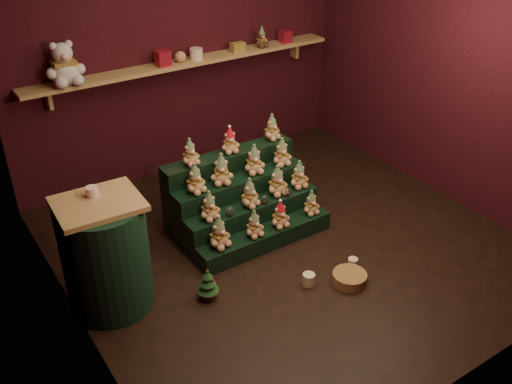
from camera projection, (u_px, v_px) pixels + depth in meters
ground at (288, 244)px, 5.47m from camera, size 4.00×4.00×0.00m
back_wall at (180, 49)px, 6.24m from camera, size 4.00×0.10×2.80m
front_wall at (505, 219)px, 3.29m from camera, size 4.00×0.10×2.80m
left_wall at (45, 172)px, 3.78m from camera, size 0.10×4.00×2.80m
right_wall at (455, 65)px, 5.75m from camera, size 0.10×4.00×2.80m
back_shelf at (188, 63)px, 6.16m from camera, size 3.60×0.26×0.24m
riser_tier_front at (266, 238)px, 5.41m from camera, size 1.40×0.22×0.18m
riser_tier_midfront at (253, 219)px, 5.52m from camera, size 1.40×0.22×0.36m
riser_tier_midback at (241, 202)px, 5.63m from camera, size 1.40×0.22×0.54m
riser_tier_back at (229, 185)px, 5.74m from camera, size 1.40×0.22×0.72m
teddy_0 at (219, 232)px, 5.06m from camera, size 0.27×0.25×0.31m
teddy_1 at (254, 224)px, 5.22m from camera, size 0.20×0.18×0.26m
teddy_2 at (280, 214)px, 5.35m from camera, size 0.19×0.18×0.27m
teddy_3 at (311, 203)px, 5.55m from camera, size 0.18×0.16×0.25m
teddy_4 at (209, 206)px, 5.13m from camera, size 0.21×0.20×0.28m
teddy_5 at (249, 193)px, 5.32m from camera, size 0.26×0.25×0.29m
teddy_6 at (277, 180)px, 5.51m from camera, size 0.23×0.21×0.30m
teddy_7 at (299, 175)px, 5.63m from camera, size 0.21×0.19×0.28m
teddy_8 at (195, 179)px, 5.18m from camera, size 0.26×0.25×0.29m
teddy_9 at (221, 169)px, 5.33m from camera, size 0.27×0.26×0.30m
teddy_10 at (254, 159)px, 5.51m from camera, size 0.24×0.22×0.29m
teddy_11 at (282, 152)px, 5.66m from camera, size 0.22×0.20×0.28m
teddy_12 at (190, 152)px, 5.28m from camera, size 0.21×0.20×0.26m
teddy_13 at (230, 140)px, 5.50m from camera, size 0.21×0.19×0.26m
teddy_14 at (272, 127)px, 5.76m from camera, size 0.23×0.22×0.26m
snow_globe_a at (230, 211)px, 5.22m from camera, size 0.07×0.07×0.09m
snow_globe_b at (265, 199)px, 5.41m from camera, size 0.07×0.07×0.09m
snow_globe_c at (287, 192)px, 5.53m from camera, size 0.06×0.06×0.09m
side_table at (106, 255)px, 4.51m from camera, size 0.68×0.68×0.98m
table_ornament at (92, 191)px, 4.32m from camera, size 0.09×0.09×0.08m
mini_christmas_tree at (208, 284)px, 4.73m from camera, size 0.18×0.18×0.31m
mug_left at (309, 279)px, 4.93m from camera, size 0.11×0.11×0.11m
mug_right at (353, 263)px, 5.15m from camera, size 0.09×0.09×0.09m
wicker_basket at (349, 278)px, 4.96m from camera, size 0.31×0.31×0.09m
white_bear at (63, 58)px, 5.36m from camera, size 0.38×0.34×0.52m
brown_bear at (262, 37)px, 6.52m from camera, size 0.16×0.15×0.23m
gift_tin_red_a at (163, 58)px, 5.95m from camera, size 0.14×0.14×0.16m
gift_tin_cream at (196, 54)px, 6.15m from camera, size 0.14×0.14×0.12m
gift_tin_red_b at (285, 36)px, 6.71m from camera, size 0.12×0.12×0.14m
shelf_plush_ball at (180, 57)px, 6.06m from camera, size 0.12×0.12×0.12m
scarf_gift_box at (238, 47)px, 6.41m from camera, size 0.16×0.10×0.10m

